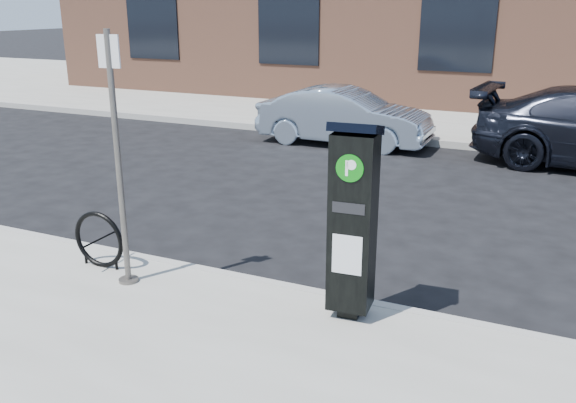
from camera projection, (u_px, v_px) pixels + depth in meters
The scene contains 8 objects.
ground at pixel (249, 289), 6.75m from camera, with size 120.00×120.00×0.00m, color black.
sidewalk_far at pixel (462, 104), 18.84m from camera, with size 60.00×12.00×0.15m, color gray.
curb_near at pixel (248, 284), 6.71m from camera, with size 60.00×0.12×0.16m, color #9E9B93.
curb_far at pixel (417, 142), 13.66m from camera, with size 60.00×0.12×0.16m, color #9E9B93.
parking_kiosk at pixel (353, 220), 5.59m from camera, with size 0.46×0.42×1.90m.
sign_pole at pixel (118, 164), 6.19m from camera, with size 0.23×0.21×2.64m.
bike_rack at pixel (99, 240), 6.87m from camera, with size 0.67×0.06×0.67m.
car_silver at pixel (344, 116), 13.56m from camera, with size 1.34×3.83×1.26m, color #8EA0B5.
Camera 1 is at (2.94, -5.39, 3.00)m, focal length 38.00 mm.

